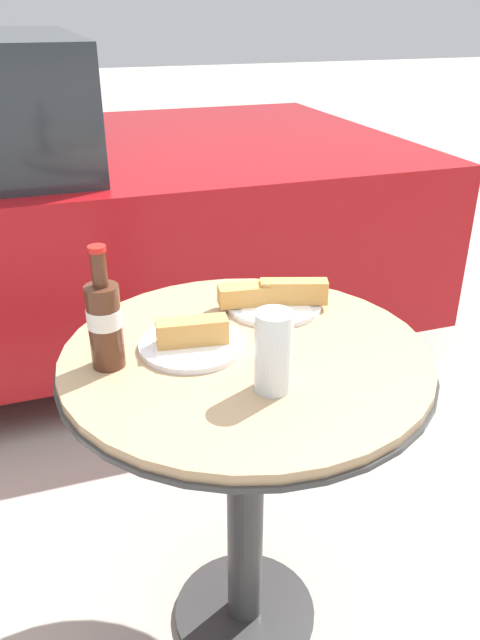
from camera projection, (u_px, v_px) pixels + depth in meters
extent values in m
plane|color=#A8A093|center=(245.00, 614.00, 1.54)|extent=(30.00, 30.00, 0.00)
cylinder|color=#333333|center=(245.00, 611.00, 1.54)|extent=(0.34, 0.34, 0.02)
cylinder|color=#333333|center=(245.00, 498.00, 1.37)|extent=(0.08, 0.08, 0.71)
cylinder|color=#333333|center=(246.00, 362.00, 1.21)|extent=(0.73, 0.73, 0.01)
cylinder|color=tan|center=(246.00, 355.00, 1.21)|extent=(0.71, 0.71, 0.02)
cylinder|color=#4C2819|center=(105.00, 327.00, 1.12)|extent=(0.06, 0.06, 0.16)
cylinder|color=silver|center=(104.00, 317.00, 1.11)|extent=(0.06, 0.06, 0.04)
cylinder|color=#4C2819|center=(99.00, 269.00, 1.07)|extent=(0.03, 0.03, 0.06)
cylinder|color=red|center=(97.00, 249.00, 1.05)|extent=(0.03, 0.03, 0.01)
cylinder|color=silver|center=(273.00, 360.00, 1.06)|extent=(0.06, 0.06, 0.11)
cylinder|color=silver|center=(273.00, 352.00, 1.05)|extent=(0.07, 0.07, 0.15)
cylinder|color=white|center=(192.00, 345.00, 1.21)|extent=(0.21, 0.21, 0.01)
cube|color=white|center=(192.00, 342.00, 1.21)|extent=(0.16, 0.16, 0.00)
cube|color=#C68E47|center=(192.00, 331.00, 1.19)|extent=(0.14, 0.06, 0.05)
cylinder|color=white|center=(274.00, 305.00, 1.37)|extent=(0.21, 0.21, 0.01)
cube|color=white|center=(274.00, 302.00, 1.37)|extent=(0.18, 0.18, 0.00)
cube|color=#C68E47|center=(250.00, 294.00, 1.35)|extent=(0.14, 0.07, 0.04)
cube|color=#C68E47|center=(294.00, 291.00, 1.36)|extent=(0.15, 0.08, 0.05)
cylinder|color=black|center=(170.00, 205.00, 3.61)|extent=(0.61, 0.21, 0.61)
cylinder|color=black|center=(261.00, 314.00, 2.35)|extent=(0.61, 0.21, 0.61)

